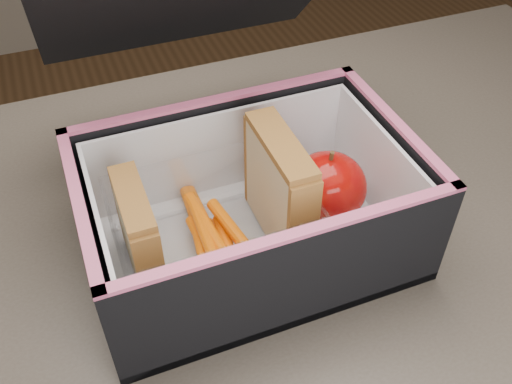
% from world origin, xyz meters
% --- Properties ---
extents(kitchen_table, '(1.20, 0.80, 0.75)m').
position_xyz_m(kitchen_table, '(0.00, 0.00, 0.66)').
color(kitchen_table, brown).
rests_on(kitchen_table, ground).
extents(lunch_bag, '(0.30, 0.34, 0.25)m').
position_xyz_m(lunch_bag, '(-0.00, 0.05, 0.81)').
color(lunch_bag, black).
rests_on(lunch_bag, kitchen_table).
extents(plastic_tub, '(0.17, 0.12, 0.07)m').
position_xyz_m(plastic_tub, '(-0.04, 0.05, 0.80)').
color(plastic_tub, white).
rests_on(plastic_tub, lunch_bag).
extents(sandwich_left, '(0.02, 0.08, 0.09)m').
position_xyz_m(sandwich_left, '(-0.11, 0.05, 0.81)').
color(sandwich_left, beige).
rests_on(sandwich_left, plastic_tub).
extents(sandwich_right, '(0.03, 0.10, 0.11)m').
position_xyz_m(sandwich_right, '(0.03, 0.05, 0.82)').
color(sandwich_right, beige).
rests_on(sandwich_right, plastic_tub).
extents(carrot_sticks, '(0.06, 0.16, 0.03)m').
position_xyz_m(carrot_sticks, '(-0.04, 0.04, 0.78)').
color(carrot_sticks, orange).
rests_on(carrot_sticks, plastic_tub).
extents(paper_napkin, '(0.08, 0.08, 0.01)m').
position_xyz_m(paper_napkin, '(0.08, 0.05, 0.77)').
color(paper_napkin, white).
rests_on(paper_napkin, lunch_bag).
extents(red_apple, '(0.09, 0.09, 0.08)m').
position_xyz_m(red_apple, '(0.08, 0.05, 0.81)').
color(red_apple, '#8F0005').
rests_on(red_apple, paper_napkin).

